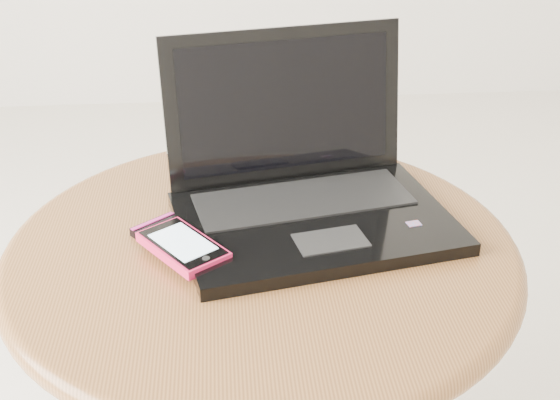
{
  "coord_description": "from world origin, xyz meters",
  "views": [
    {
      "loc": [
        0.02,
        -0.74,
        1.02
      ],
      "look_at": [
        0.09,
        0.06,
        0.59
      ],
      "focal_mm": 47.33,
      "sensor_mm": 36.0,
      "label": 1
    }
  ],
  "objects": [
    {
      "name": "table",
      "position": [
        0.07,
        0.07,
        0.41
      ],
      "size": [
        0.66,
        0.66,
        0.53
      ],
      "color": "#53270E",
      "rests_on": "ground"
    },
    {
      "name": "phone_black",
      "position": [
        -0.04,
        0.07,
        0.53
      ],
      "size": [
        0.13,
        0.14,
        0.01
      ],
      "color": "black",
      "rests_on": "table"
    },
    {
      "name": "laptop",
      "position": [
        0.13,
        0.13,
        0.57
      ],
      "size": [
        0.39,
        0.34,
        0.23
      ],
      "color": "black",
      "rests_on": "table"
    },
    {
      "name": "phone_pink",
      "position": [
        -0.03,
        0.03,
        0.54
      ],
      "size": [
        0.12,
        0.13,
        0.01
      ],
      "color": "#D71C4D",
      "rests_on": "phone_black"
    }
  ]
}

